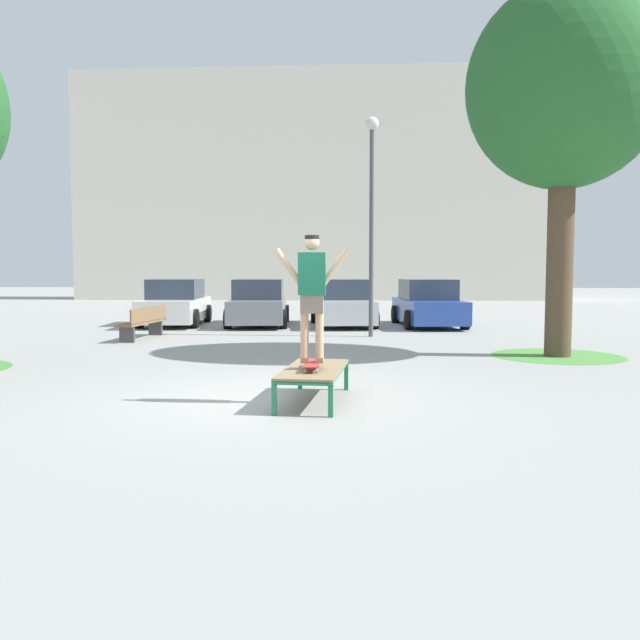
# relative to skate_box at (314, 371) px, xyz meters

# --- Properties ---
(ground_plane) EXTENTS (120.00, 120.00, 0.00)m
(ground_plane) POSITION_rel_skate_box_xyz_m (-0.63, 0.16, -0.41)
(ground_plane) COLOR #999993
(building_facade) EXTENTS (29.04, 4.00, 13.77)m
(building_facade) POSITION_rel_skate_box_xyz_m (-2.21, 32.35, 6.47)
(building_facade) COLOR silver
(building_facade) RESTS_ON ground
(skate_box) EXTENTS (0.92, 1.96, 0.46)m
(skate_box) POSITION_rel_skate_box_xyz_m (0.00, 0.00, 0.00)
(skate_box) COLOR #237A4C
(skate_box) RESTS_ON ground
(skateboard) EXTENTS (0.21, 0.80, 0.09)m
(skateboard) POSITION_rel_skate_box_xyz_m (-0.01, -0.15, 0.12)
(skateboard) COLOR #B23333
(skateboard) RESTS_ON skate_box
(skater) EXTENTS (1.00, 0.29, 1.69)m
(skater) POSITION_rel_skate_box_xyz_m (-0.01, -0.14, 1.12)
(skater) COLOR tan
(skater) RESTS_ON skateboard
(tree_near_right) EXTENTS (3.94, 3.94, 7.58)m
(tree_near_right) POSITION_rel_skate_box_xyz_m (4.76, 5.03, 5.04)
(tree_near_right) COLOR brown
(tree_near_right) RESTS_ON ground
(grass_patch_near_right) EXTENTS (2.69, 2.69, 0.01)m
(grass_patch_near_right) POSITION_rel_skate_box_xyz_m (4.76, 5.03, -0.41)
(grass_patch_near_right) COLOR #519342
(grass_patch_near_right) RESTS_ON ground
(car_white) EXTENTS (2.16, 4.32, 1.50)m
(car_white) POSITION_rel_skate_box_xyz_m (-5.37, 12.37, 0.28)
(car_white) COLOR silver
(car_white) RESTS_ON ground
(car_grey) EXTENTS (2.18, 4.33, 1.50)m
(car_grey) POSITION_rel_skate_box_xyz_m (-2.63, 12.38, 0.28)
(car_grey) COLOR slate
(car_grey) RESTS_ON ground
(car_silver) EXTENTS (2.29, 4.37, 1.50)m
(car_silver) POSITION_rel_skate_box_xyz_m (0.12, 12.43, 0.28)
(car_silver) COLOR #B7BABF
(car_silver) RESTS_ON ground
(car_blue) EXTENTS (2.23, 4.35, 1.50)m
(car_blue) POSITION_rel_skate_box_xyz_m (2.86, 12.39, 0.28)
(car_blue) COLOR #28479E
(car_blue) RESTS_ON ground
(park_bench) EXTENTS (0.58, 2.42, 0.83)m
(park_bench) POSITION_rel_skate_box_xyz_m (-4.98, 7.97, 0.03)
(park_bench) COLOR brown
(park_bench) RESTS_ON ground
(light_post) EXTENTS (0.36, 0.36, 5.83)m
(light_post) POSITION_rel_skate_box_xyz_m (0.96, 8.88, 3.41)
(light_post) COLOR #4C4C51
(light_post) RESTS_ON ground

